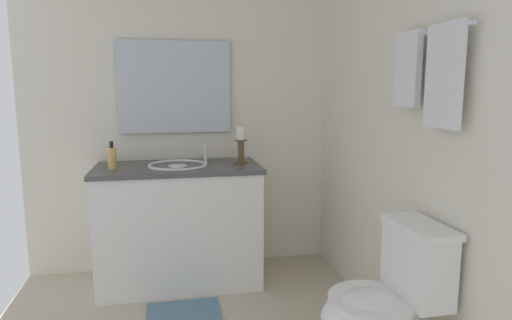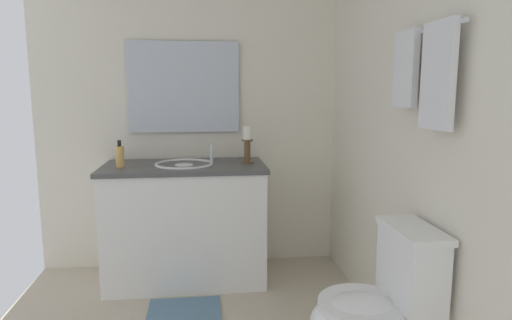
% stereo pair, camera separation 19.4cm
% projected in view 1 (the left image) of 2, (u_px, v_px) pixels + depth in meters
% --- Properties ---
extents(wall_back, '(2.78, 0.04, 2.45)m').
position_uv_depth(wall_back, '(425.00, 114.00, 2.13)').
color(wall_back, silver).
rests_on(wall_back, ground).
extents(wall_left, '(0.04, 2.24, 2.45)m').
position_uv_depth(wall_left, '(181.00, 106.00, 3.25)').
color(wall_left, silver).
rests_on(wall_left, ground).
extents(vanity_cabinet, '(0.58, 1.12, 0.83)m').
position_uv_depth(vanity_cabinet, '(179.00, 224.00, 3.06)').
color(vanity_cabinet, white).
rests_on(vanity_cabinet, ground).
extents(sink_basin, '(0.40, 0.40, 0.24)m').
position_uv_depth(sink_basin, '(178.00, 171.00, 3.00)').
color(sink_basin, white).
rests_on(sink_basin, vanity_cabinet).
extents(mirror, '(0.02, 0.81, 0.66)m').
position_uv_depth(mirror, '(175.00, 87.00, 3.18)').
color(mirror, silver).
extents(candle_holder_tall, '(0.09, 0.09, 0.26)m').
position_uv_depth(candle_holder_tall, '(241.00, 144.00, 3.07)').
color(candle_holder_tall, brown).
rests_on(candle_holder_tall, vanity_cabinet).
extents(soap_bottle, '(0.06, 0.06, 0.18)m').
position_uv_depth(soap_bottle, '(112.00, 158.00, 2.86)').
color(soap_bottle, '#E5B259').
rests_on(soap_bottle, vanity_cabinet).
extents(toilet, '(0.39, 0.54, 0.75)m').
position_uv_depth(toilet, '(385.00, 307.00, 2.00)').
color(toilet, white).
rests_on(toilet, ground).
extents(towel_bar, '(0.59, 0.02, 0.02)m').
position_uv_depth(towel_bar, '(430.00, 32.00, 1.96)').
color(towel_bar, silver).
extents(towel_near_vanity, '(0.20, 0.03, 0.36)m').
position_uv_depth(towel_near_vanity, '(407.00, 70.00, 2.12)').
color(towel_near_vanity, white).
rests_on(towel_near_vanity, towel_bar).
extents(towel_center, '(0.23, 0.03, 0.44)m').
position_uv_depth(towel_center, '(444.00, 76.00, 1.85)').
color(towel_center, white).
rests_on(towel_center, towel_bar).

